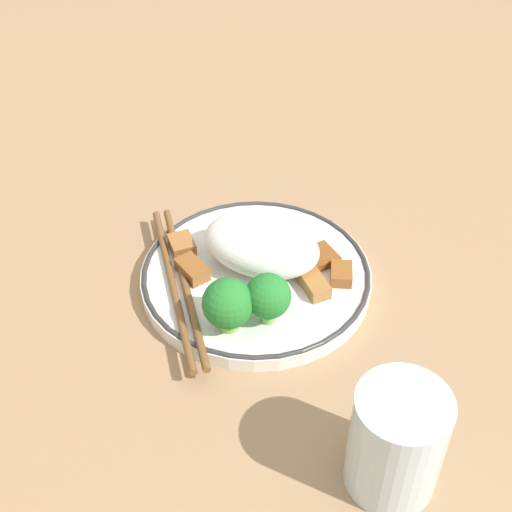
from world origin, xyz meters
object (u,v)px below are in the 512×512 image
object	(u,v)px
plate	(256,276)
broccoli_back_left	(228,304)
broccoli_back_center	(268,297)
drinking_glass	(396,442)
chopsticks	(179,283)

from	to	relation	value
plate	broccoli_back_left	distance (m)	0.08
broccoli_back_center	drinking_glass	size ratio (longest dim) A/B	0.55
plate	broccoli_back_center	size ratio (longest dim) A/B	4.38
broccoli_back_left	chopsticks	bearing A→B (deg)	156.87
chopsticks	plate	bearing A→B (deg)	38.28
broccoli_back_left	chopsticks	world-z (taller)	broccoli_back_left
broccoli_back_left	chopsticks	size ratio (longest dim) A/B	0.28
broccoli_back_left	drinking_glass	world-z (taller)	drinking_glass
broccoli_back_center	drinking_glass	world-z (taller)	drinking_glass
plate	broccoli_back_left	xyz separation A→B (m)	(0.01, -0.07, 0.03)
chopsticks	drinking_glass	world-z (taller)	drinking_glass
broccoli_back_center	broccoli_back_left	bearing A→B (deg)	-144.91
chopsticks	drinking_glass	bearing A→B (deg)	-24.59
plate	chopsticks	bearing A→B (deg)	-141.72
broccoli_back_left	drinking_glass	xyz separation A→B (m)	(0.17, -0.08, 0.00)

